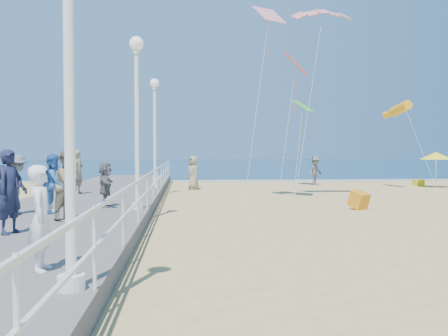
{
  "coord_description": "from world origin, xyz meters",
  "views": [
    {
      "loc": [
        -3.87,
        -15.56,
        2.22
      ],
      "look_at": [
        -2.5,
        2.0,
        1.6
      ],
      "focal_mm": 40.0,
      "sensor_mm": 36.0,
      "label": 1
    }
  ],
  "objects": [
    {
      "name": "spectator_4",
      "position": [
        -9.03,
        -1.2,
        1.11
      ],
      "size": [
        0.61,
        0.78,
        1.42
      ],
      "primitive_type": "imported",
      "rotation": [
        0.0,
        0.0,
        1.32
      ],
      "color": "#191F38",
      "rests_on": "boardwalk"
    },
    {
      "name": "spectator_0",
      "position": [
        -7.66,
        -4.42,
        1.32
      ],
      "size": [
        0.65,
        0.78,
        1.84
      ],
      "primitive_type": "imported",
      "rotation": [
        0.0,
        0.0,
        1.21
      ],
      "color": "#191D37",
      "rests_on": "boardwalk"
    },
    {
      "name": "surf_line",
      "position": [
        0.0,
        20.5,
        0.03
      ],
      "size": [
        160.0,
        1.2,
        0.04
      ],
      "primitive_type": "cube",
      "color": "silver",
      "rests_on": "ground"
    },
    {
      "name": "spectator_6",
      "position": [
        -8.34,
        5.68,
        1.32
      ],
      "size": [
        0.57,
        0.75,
        1.84
      ],
      "primitive_type": "imported",
      "rotation": [
        0.0,
        0.0,
        1.36
      ],
      "color": "#84775B",
      "rests_on": "boardwalk"
    },
    {
      "name": "kite_windsock",
      "position": [
        8.43,
        12.24,
        4.62
      ],
      "size": [
        1.02,
        2.74,
        1.09
      ],
      "primitive_type": "cylinder",
      "rotation": [
        1.36,
        0.0,
        0.17
      ],
      "color": "orange"
    },
    {
      "name": "woman_holding_toddler",
      "position": [
        -6.03,
        -7.9,
        1.2
      ],
      "size": [
        0.41,
        0.6,
        1.6
      ],
      "primitive_type": "imported",
      "rotation": [
        0.0,
        0.0,
        1.62
      ],
      "color": "white",
      "rests_on": "boardwalk"
    },
    {
      "name": "beach_chair_left",
      "position": [
        10.75,
        14.65,
        0.2
      ],
      "size": [
        0.55,
        0.55,
        0.4
      ],
      "primitive_type": "cube",
      "color": "gold",
      "rests_on": "ground"
    },
    {
      "name": "beach_walker_c",
      "position": [
        -3.41,
        12.82,
        0.96
      ],
      "size": [
        0.96,
        1.11,
        1.91
      ],
      "primitive_type": "imported",
      "rotation": [
        0.0,
        0.0,
        -1.1
      ],
      "color": "gray",
      "rests_on": "ground"
    },
    {
      "name": "ocean",
      "position": [
        0.0,
        65.0,
        0.01
      ],
      "size": [
        160.0,
        90.0,
        0.05
      ],
      "primitive_type": "cube",
      "color": "#0D2C4E",
      "rests_on": "ground"
    },
    {
      "name": "ground",
      "position": [
        0.0,
        0.0,
        0.0
      ],
      "size": [
        160.0,
        160.0,
        0.0
      ],
      "primitive_type": "plane",
      "color": "tan",
      "rests_on": "ground"
    },
    {
      "name": "kite_diamond_redwhite",
      "position": [
        -0.18,
        6.26,
        8.17
      ],
      "size": [
        1.53,
        1.43,
        0.81
      ],
      "primitive_type": "cube",
      "rotation": [
        0.71,
        0.0,
        0.54
      ],
      "color": "red"
    },
    {
      "name": "railing",
      "position": [
        -5.05,
        0.0,
        1.25
      ],
      "size": [
        0.05,
        42.0,
        0.55
      ],
      "color": "white",
      "rests_on": "boardwalk"
    },
    {
      "name": "lamp_post_near",
      "position": [
        -5.35,
        -9.0,
        3.66
      ],
      "size": [
        0.44,
        0.44,
        5.32
      ],
      "color": "white",
      "rests_on": "boardwalk"
    },
    {
      "name": "lamp_post_mid",
      "position": [
        -5.35,
        0.0,
        3.66
      ],
      "size": [
        0.44,
        0.44,
        5.32
      ],
      "color": "white",
      "rests_on": "boardwalk"
    },
    {
      "name": "boardwalk",
      "position": [
        -7.5,
        0.0,
        0.2
      ],
      "size": [
        5.0,
        44.0,
        0.4
      ],
      "primitive_type": "cube",
      "color": "slate",
      "rests_on": "ground"
    },
    {
      "name": "kite_diamond_pink",
      "position": [
        1.05,
        6.39,
        6.06
      ],
      "size": [
        1.35,
        1.63,
        1.02
      ],
      "primitive_type": "cube",
      "rotation": [
        0.8,
        0.0,
        1.27
      ],
      "color": "#FF5E5D"
    },
    {
      "name": "box_kite",
      "position": [
        2.64,
        2.65,
        0.3
      ],
      "size": [
        0.84,
        0.89,
        0.74
      ],
      "primitive_type": "cube",
      "rotation": [
        0.31,
        0.0,
        0.56
      ],
      "color": "#D8500C",
      "rests_on": "ground"
    },
    {
      "name": "toddler_held",
      "position": [
        -5.88,
        -7.75,
        1.71
      ],
      "size": [
        0.37,
        0.46,
        0.92
      ],
      "primitive_type": "imported",
      "rotation": [
        0.0,
        0.0,
        1.62
      ],
      "color": "#2E62AF",
      "rests_on": "boardwalk"
    },
    {
      "name": "kite_parafoil",
      "position": [
        2.36,
        6.9,
        8.54
      ],
      "size": [
        2.76,
        0.94,
        0.65
      ],
      "primitive_type": null,
      "rotation": [
        0.44,
        0.0,
        0.0
      ],
      "color": "red"
    },
    {
      "name": "beach_umbrella",
      "position": [
        11.09,
        13.16,
        1.91
      ],
      "size": [
        1.9,
        1.9,
        2.14
      ],
      "color": "white",
      "rests_on": "ground"
    },
    {
      "name": "beach_walker_a",
      "position": [
        4.51,
        16.0,
        0.93
      ],
      "size": [
        1.35,
        1.31,
        1.86
      ],
      "primitive_type": "imported",
      "rotation": [
        0.0,
        0.0,
        0.73
      ],
      "color": "#59595E",
      "rests_on": "ground"
    },
    {
      "name": "spectator_5",
      "position": [
        -6.43,
        0.66,
        1.13
      ],
      "size": [
        0.56,
        1.38,
        1.45
      ],
      "primitive_type": "imported",
      "rotation": [
        0.0,
        0.0,
        1.67
      ],
      "color": "slate",
      "rests_on": "boardwalk"
    },
    {
      "name": "kite_diamond_green",
      "position": [
        3.38,
        14.83,
        4.98
      ],
      "size": [
        1.68,
        1.73,
        0.76
      ],
      "primitive_type": "cube",
      "rotation": [
        0.59,
        0.0,
        0.97
      ],
      "color": "green"
    },
    {
      "name": "lamp_post_far",
      "position": [
        -5.35,
        9.0,
        3.66
      ],
      "size": [
        0.44,
        0.44,
        5.32
      ],
      "color": "white",
      "rests_on": "boardwalk"
    },
    {
      "name": "spectator_2",
      "position": [
        -8.62,
        -1.05,
        1.25
      ],
      "size": [
        0.72,
        1.15,
        1.7
      ],
      "primitive_type": "imported",
      "rotation": [
        0.0,
        0.0,
        1.49
      ],
      "color": "slate",
      "rests_on": "boardwalk"
    },
    {
      "name": "spectator_1",
      "position": [
        -6.92,
        -2.21,
        1.31
      ],
      "size": [
        1.0,
        1.1,
        1.83
      ],
      "primitive_type": "imported",
      "rotation": [
        0.0,
        0.0,
        1.13
      ],
      "color": "#7D6F56",
      "rests_on": "boardwalk"
    }
  ]
}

